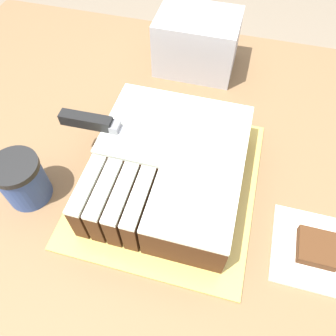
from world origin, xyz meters
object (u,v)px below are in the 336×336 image
(coffee_cup, at_px, (22,180))
(storage_box, at_px, (197,43))
(cake_board, at_px, (168,182))
(knife, at_px, (107,125))
(cake, at_px, (170,167))
(brownie, at_px, (317,248))

(coffee_cup, bearing_deg, storage_box, 64.17)
(cake_board, relative_size, knife, 1.18)
(cake, relative_size, brownie, 4.79)
(knife, height_order, coffee_cup, knife)
(cake, relative_size, knife, 0.95)
(brownie, height_order, storage_box, storage_box)
(knife, xyz_separation_m, storage_box, (0.09, 0.33, -0.03))
(storage_box, bearing_deg, coffee_cup, -115.83)
(brownie, bearing_deg, knife, 166.42)
(cake, distance_m, coffee_cup, 0.26)
(coffee_cup, bearing_deg, cake_board, 20.49)
(cake_board, xyz_separation_m, knife, (-0.12, 0.03, 0.10))
(cake_board, xyz_separation_m, storage_box, (-0.03, 0.36, 0.06))
(cake_board, relative_size, storage_box, 1.98)
(coffee_cup, distance_m, brownie, 0.52)
(cake, xyz_separation_m, storage_box, (-0.03, 0.36, 0.02))
(cake_board, bearing_deg, storage_box, 94.01)
(cake_board, relative_size, cake, 1.24)
(knife, distance_m, coffee_cup, 0.18)
(coffee_cup, height_order, brownie, coffee_cup)
(coffee_cup, relative_size, storage_box, 0.50)
(knife, distance_m, brownie, 0.41)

